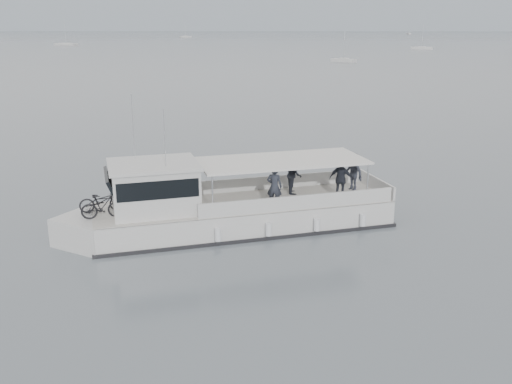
{
  "coord_description": "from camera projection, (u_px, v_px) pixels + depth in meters",
  "views": [
    {
      "loc": [
        1.59,
        -26.38,
        8.46
      ],
      "look_at": [
        1.34,
        -3.46,
        1.6
      ],
      "focal_mm": 40.0,
      "sensor_mm": 36.0,
      "label": 1
    }
  ],
  "objects": [
    {
      "name": "ground",
      "position": [
        229.0,
        203.0,
        27.71
      ],
      "size": [
        1400.0,
        1400.0,
        0.0
      ],
      "primitive_type": "plane",
      "color": "#565F65",
      "rests_on": "ground"
    },
    {
      "name": "headland",
      "position": [
        261.0,
        16.0,
        560.14
      ],
      "size": [
        1400.0,
        90.0,
        28.0
      ],
      "primitive_type": "cube",
      "color": "#939EA8",
      "rests_on": "ground"
    },
    {
      "name": "tour_boat",
      "position": [
        216.0,
        209.0,
        23.78
      ],
      "size": [
        14.07,
        6.92,
        5.94
      ],
      "rotation": [
        0.0,
        0.0,
        0.29
      ],
      "color": "silver",
      "rests_on": "ground"
    },
    {
      "name": "moored_fleet",
      "position": [
        145.0,
        44.0,
        211.01
      ],
      "size": [
        445.33,
        347.86,
        10.47
      ],
      "color": "silver",
      "rests_on": "ground"
    }
  ]
}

